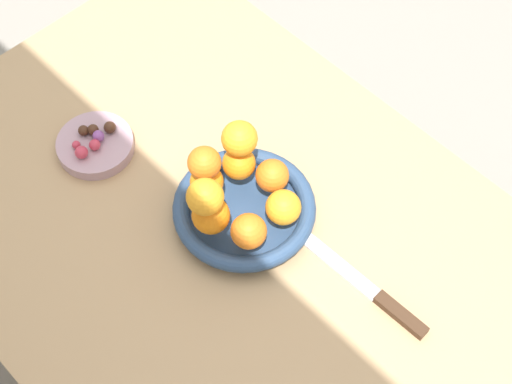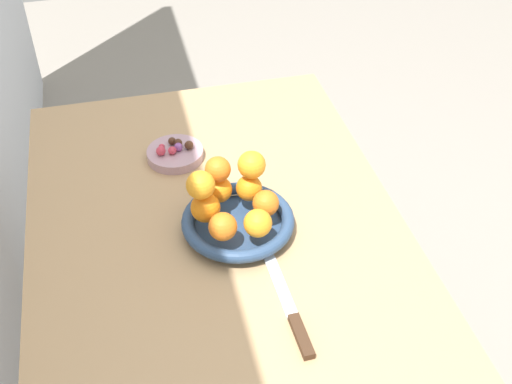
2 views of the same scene
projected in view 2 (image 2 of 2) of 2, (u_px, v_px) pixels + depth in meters
The scene contains 21 objects.
dining_table at pixel (219, 259), 1.36m from camera, with size 1.10×0.76×0.74m.
fruit_bowl at pixel (238, 223), 1.29m from camera, with size 0.23×0.23×0.04m.
candy_dish at pixel (175, 154), 1.48m from camera, with size 0.13×0.13×0.02m, color #B28C99.
orange_0 at pixel (224, 226), 1.21m from camera, with size 0.06×0.06×0.06m, color orange.
orange_1 at pixel (258, 223), 1.22m from camera, with size 0.06×0.06×0.06m, color orange.
orange_2 at pixel (266, 203), 1.26m from camera, with size 0.05×0.05×0.05m, color orange.
orange_3 at pixel (249, 188), 1.30m from camera, with size 0.05×0.05×0.05m, color orange.
orange_4 at pixel (219, 190), 1.29m from camera, with size 0.05×0.05×0.05m, color orange.
orange_5 at pixel (206, 208), 1.25m from camera, with size 0.06×0.06×0.06m, color orange.
orange_6 at pixel (252, 165), 1.27m from camera, with size 0.06×0.06×0.06m, color orange.
orange_7 at pixel (218, 169), 1.26m from camera, with size 0.05×0.05×0.05m, color orange.
orange_8 at pixel (201, 185), 1.21m from camera, with size 0.06×0.06×0.06m, color orange.
candy_ball_0 at pixel (161, 151), 1.45m from camera, with size 0.02×0.02×0.02m, color #C6384C.
candy_ball_1 at pixel (178, 147), 1.46m from camera, with size 0.02×0.02×0.02m, color #8C4C99.
candy_ball_2 at pixel (172, 151), 1.45m from camera, with size 0.02×0.02×0.02m, color #C6384C.
candy_ball_3 at pixel (172, 141), 1.48m from camera, with size 0.02×0.02×0.02m, color #472819.
candy_ball_4 at pixel (178, 143), 1.48m from camera, with size 0.02×0.02×0.02m, color #472819.
candy_ball_5 at pixel (189, 146), 1.47m from camera, with size 0.02×0.02×0.02m, color gold.
candy_ball_6 at pixel (162, 147), 1.47m from camera, with size 0.01×0.01×0.01m, color #C6384C.
candy_ball_7 at pixel (189, 145), 1.47m from camera, with size 0.02×0.02×0.02m, color #472819.
knife at pixel (290, 310), 1.14m from camera, with size 0.26×0.03×0.01m.
Camera 2 is at (-0.93, 0.15, 1.64)m, focal length 45.00 mm.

